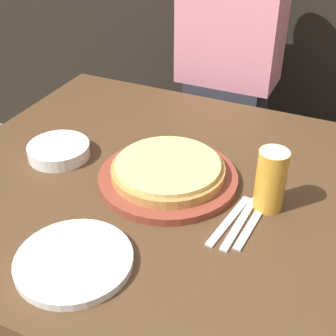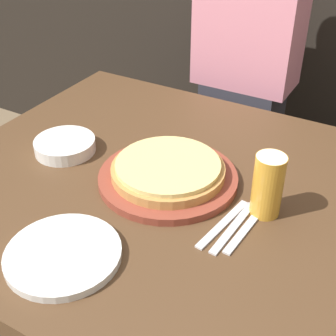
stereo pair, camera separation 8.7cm
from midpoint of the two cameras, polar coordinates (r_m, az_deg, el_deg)
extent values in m
cube|color=#4C331E|center=(1.43, -1.55, -13.91)|extent=(1.20, 1.03, 0.73)
cylinder|color=brown|center=(1.19, -2.10, -1.25)|extent=(0.35, 0.35, 0.02)
cylinder|color=#B77F42|center=(1.18, -2.13, -0.38)|extent=(0.29, 0.29, 0.02)
cylinder|color=#E0C175|center=(1.17, -2.14, 0.35)|extent=(0.26, 0.26, 0.01)
cylinder|color=gold|center=(1.08, 10.16, -1.53)|extent=(0.07, 0.07, 0.15)
cylinder|color=white|center=(1.04, 10.52, 1.47)|extent=(0.07, 0.07, 0.02)
cylinder|color=silver|center=(0.99, -13.92, -11.01)|extent=(0.24, 0.24, 0.02)
cylinder|color=silver|center=(1.33, -15.01, 2.03)|extent=(0.17, 0.17, 0.04)
cube|color=silver|center=(1.07, 5.13, -6.44)|extent=(0.05, 0.20, 0.00)
cube|color=silver|center=(1.07, 6.40, -6.79)|extent=(0.03, 0.20, 0.00)
cube|color=silver|center=(1.06, 7.68, -7.14)|extent=(0.03, 0.17, 0.00)
cube|color=#33333D|center=(1.98, 5.30, 1.20)|extent=(0.29, 0.20, 0.71)
cube|color=pink|center=(1.74, 6.30, 16.95)|extent=(0.36, 0.20, 0.42)
camera|label=1|loc=(0.04, -92.14, -1.44)|focal=50.00mm
camera|label=2|loc=(0.04, 87.86, 1.44)|focal=50.00mm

